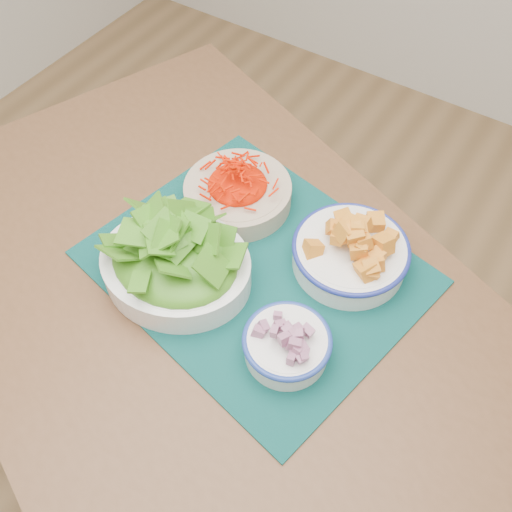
{
  "coord_description": "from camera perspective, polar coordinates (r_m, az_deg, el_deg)",
  "views": [
    {
      "loc": [
        0.27,
        -0.12,
        1.56
      ],
      "look_at": [
        -0.05,
        0.37,
        0.78
      ],
      "focal_mm": 40.0,
      "sensor_mm": 36.0,
      "label": 1
    }
  ],
  "objects": [
    {
      "name": "table",
      "position": [
        1.07,
        -4.94,
        -5.57
      ],
      "size": [
        1.39,
        1.17,
        0.75
      ],
      "rotation": [
        0.0,
        0.0,
        -0.38
      ],
      "color": "brown",
      "rests_on": "ground"
    },
    {
      "name": "onion_bowl",
      "position": [
        0.88,
        3.12,
        -8.6
      ],
      "size": [
        0.15,
        0.15,
        0.07
      ],
      "rotation": [
        0.0,
        0.0,
        -0.12
      ],
      "color": "white",
      "rests_on": "placemat"
    },
    {
      "name": "lettuce_bowl",
      "position": [
        0.95,
        -8.12,
        -0.32
      ],
      "size": [
        0.3,
        0.27,
        0.12
      ],
      "rotation": [
        0.0,
        0.0,
        0.22
      ],
      "color": "white",
      "rests_on": "placemat"
    },
    {
      "name": "carrot_bowl",
      "position": [
        1.07,
        -1.84,
        6.64
      ],
      "size": [
        0.21,
        0.21,
        0.07
      ],
      "rotation": [
        0.0,
        0.0,
        -0.04
      ],
      "color": "#BFAA8E",
      "rests_on": "placemat"
    },
    {
      "name": "placemat",
      "position": [
        1.0,
        0.0,
        -1.1
      ],
      "size": [
        0.61,
        0.53,
        0.0
      ],
      "primitive_type": "cube",
      "rotation": [
        0.0,
        0.0,
        -0.2
      ],
      "color": "#042C2B",
      "rests_on": "table"
    },
    {
      "name": "squash_bowl",
      "position": [
        0.97,
        9.54,
        0.92
      ],
      "size": [
        0.25,
        0.25,
        0.1
      ],
      "rotation": [
        0.0,
        0.0,
        0.37
      ],
      "color": "white",
      "rests_on": "placemat"
    }
  ]
}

